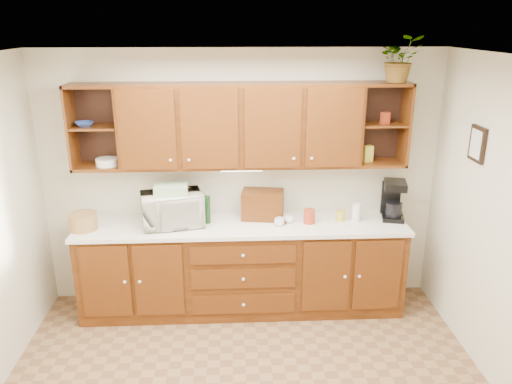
{
  "coord_description": "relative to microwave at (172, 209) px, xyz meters",
  "views": [
    {
      "loc": [
        -0.09,
        -3.11,
        2.82
      ],
      "look_at": [
        0.12,
        1.15,
        1.37
      ],
      "focal_mm": 35.0,
      "sensor_mm": 36.0,
      "label": 1
    }
  ],
  "objects": [
    {
      "name": "ceiling",
      "position": [
        0.68,
        -1.45,
        1.5
      ],
      "size": [
        4.0,
        4.0,
        0.0
      ],
      "primitive_type": "plane",
      "rotation": [
        3.14,
        0.0,
        0.0
      ],
      "color": "white",
      "rests_on": "back_wall"
    },
    {
      "name": "back_wall",
      "position": [
        0.68,
        0.3,
        0.2
      ],
      "size": [
        4.0,
        0.0,
        4.0
      ],
      "primitive_type": "plane",
      "rotation": [
        1.57,
        0.0,
        0.0
      ],
      "color": "beige",
      "rests_on": "floor"
    },
    {
      "name": "base_cabinets",
      "position": [
        0.68,
        -0.0,
        -0.65
      ],
      "size": [
        3.2,
        0.6,
        0.9
      ],
      "primitive_type": "cube",
      "color": "#361806",
      "rests_on": "floor"
    },
    {
      "name": "countertop",
      "position": [
        0.68,
        -0.01,
        -0.18
      ],
      "size": [
        3.24,
        0.64,
        0.04
      ],
      "primitive_type": "cube",
      "color": "white",
      "rests_on": "base_cabinets"
    },
    {
      "name": "upper_cabinets",
      "position": [
        0.69,
        0.13,
        0.79
      ],
      "size": [
        3.2,
        0.33,
        0.8
      ],
      "color": "#361806",
      "rests_on": "back_wall"
    },
    {
      "name": "undercabinet_light",
      "position": [
        0.68,
        0.08,
        0.37
      ],
      "size": [
        0.4,
        0.05,
        0.02
      ],
      "primitive_type": "cube",
      "color": "white",
      "rests_on": "upper_cabinets"
    },
    {
      "name": "framed_picture",
      "position": [
        2.66,
        -0.55,
        0.75
      ],
      "size": [
        0.03,
        0.24,
        0.3
      ],
      "primitive_type": "cube",
      "color": "black",
      "rests_on": "right_wall"
    },
    {
      "name": "wicker_basket",
      "position": [
        -0.84,
        -0.07,
        -0.08
      ],
      "size": [
        0.31,
        0.31,
        0.16
      ],
      "primitive_type": "cylinder",
      "rotation": [
        0.0,
        0.0,
        -0.22
      ],
      "color": "#A27043",
      "rests_on": "countertop"
    },
    {
      "name": "microwave",
      "position": [
        0.0,
        0.0,
        0.0
      ],
      "size": [
        0.65,
        0.51,
        0.32
      ],
      "primitive_type": "imported",
      "rotation": [
        0.0,
        0.0,
        0.23
      ],
      "color": "silver",
      "rests_on": "countertop"
    },
    {
      "name": "towel_stack",
      "position": [
        0.0,
        0.0,
        0.21
      ],
      "size": [
        0.33,
        0.25,
        0.09
      ],
      "primitive_type": "cube",
      "rotation": [
        0.0,
        0.0,
        0.06
      ],
      "color": "#CFD464",
      "rests_on": "microwave"
    },
    {
      "name": "wine_bottle",
      "position": [
        0.33,
        0.03,
        -0.02
      ],
      "size": [
        0.07,
        0.07,
        0.28
      ],
      "primitive_type": "cylinder",
      "rotation": [
        0.0,
        0.0,
        -0.09
      ],
      "color": "black",
      "rests_on": "countertop"
    },
    {
      "name": "woven_tray",
      "position": [
        0.12,
        0.15,
        -0.15
      ],
      "size": [
        0.34,
        0.11,
        0.33
      ],
      "primitive_type": "cylinder",
      "rotation": [
        1.36,
        0.0,
        -0.07
      ],
      "color": "#A27043",
      "rests_on": "countertop"
    },
    {
      "name": "bread_box",
      "position": [
        0.89,
        0.14,
        -0.02
      ],
      "size": [
        0.44,
        0.31,
        0.29
      ],
      "primitive_type": "cube",
      "rotation": [
        0.0,
        0.0,
        -0.15
      ],
      "color": "#361806",
      "rests_on": "countertop"
    },
    {
      "name": "mug_tree",
      "position": [
        1.07,
        -0.01,
        -0.12
      ],
      "size": [
        0.22,
        0.23,
        0.27
      ],
      "rotation": [
        0.0,
        0.0,
        0.11
      ],
      "color": "#361806",
      "rests_on": "countertop"
    },
    {
      "name": "canister_red",
      "position": [
        1.34,
        -0.02,
        -0.09
      ],
      "size": [
        0.13,
        0.13,
        0.14
      ],
      "primitive_type": "cylinder",
      "rotation": [
        0.0,
        0.0,
        -0.13
      ],
      "color": "#A53418",
      "rests_on": "countertop"
    },
    {
      "name": "canister_white",
      "position": [
        1.81,
        -0.01,
        -0.07
      ],
      "size": [
        0.1,
        0.1,
        0.18
      ],
      "primitive_type": "cylinder",
      "rotation": [
        0.0,
        0.0,
        0.22
      ],
      "color": "white",
      "rests_on": "countertop"
    },
    {
      "name": "canister_yellow",
      "position": [
        1.66,
        0.03,
        -0.11
      ],
      "size": [
        0.11,
        0.11,
        0.1
      ],
      "primitive_type": "cylinder",
      "rotation": [
        0.0,
        0.0,
        -0.31
      ],
      "color": "gold",
      "rests_on": "countertop"
    },
    {
      "name": "coffee_maker",
      "position": [
        2.2,
        0.07,
        0.03
      ],
      "size": [
        0.27,
        0.31,
        0.39
      ],
      "rotation": [
        0.0,
        0.0,
        -0.22
      ],
      "color": "black",
      "rests_on": "countertop"
    },
    {
      "name": "bowl_stack",
      "position": [
        -0.78,
        0.12,
        0.82
      ],
      "size": [
        0.23,
        0.23,
        0.04
      ],
      "primitive_type": "imported",
      "rotation": [
        0.0,
        0.0,
        0.41
      ],
      "color": "#26438E",
      "rests_on": "upper_cabinets"
    },
    {
      "name": "plate_stack",
      "position": [
        -0.61,
        0.11,
        0.46
      ],
      "size": [
        0.28,
        0.28,
        0.07
      ],
      "primitive_type": "cylinder",
      "rotation": [
        0.0,
        0.0,
        0.42
      ],
      "color": "white",
      "rests_on": "upper_cabinets"
    },
    {
      "name": "pantry_box_yellow",
      "position": [
        1.92,
        0.13,
        0.5
      ],
      "size": [
        0.1,
        0.09,
        0.16
      ],
      "primitive_type": "cube",
      "rotation": [
        0.0,
        0.0,
        0.23
      ],
      "color": "gold",
      "rests_on": "upper_cabinets"
    },
    {
      "name": "pantry_box_red",
      "position": [
        2.06,
        0.12,
        0.85
      ],
      "size": [
        0.09,
        0.09,
        0.11
      ],
      "primitive_type": "cube",
      "rotation": [
        0.0,
        0.0,
        0.41
      ],
      "color": "#A53418",
      "rests_on": "upper_cabinets"
    },
    {
      "name": "potted_plant",
      "position": [
        2.14,
        0.07,
        1.4
      ],
      "size": [
        0.39,
        0.34,
        0.43
      ],
      "primitive_type": "imported",
      "rotation": [
        0.0,
        0.0,
        0.03
      ],
      "color": "#999999",
      "rests_on": "upper_cabinets"
    }
  ]
}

